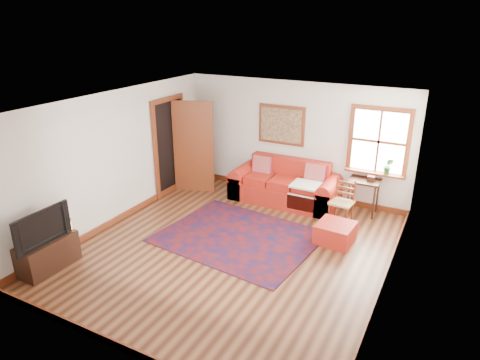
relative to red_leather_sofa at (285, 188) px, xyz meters
The scene contains 13 objects.
ground 2.33m from the red_leather_sofa, 90.18° to the right, with size 5.50×5.50×0.00m, color #3E1E10.
room_envelope 2.67m from the red_leather_sofa, 90.18° to the right, with size 5.04×5.54×2.52m.
window 2.08m from the red_leather_sofa, 12.57° to the left, with size 1.18×0.20×1.38m.
doorway 2.40m from the red_leather_sofa, 166.62° to the right, with size 0.89×1.08×2.14m.
framed_artwork 1.35m from the red_leather_sofa, 127.16° to the left, with size 1.05×0.07×0.85m.
persian_rug 1.95m from the red_leather_sofa, 93.35° to the right, with size 2.67×2.14×0.02m, color #5B0F0D.
red_leather_sofa is the anchor object (origin of this frame).
red_ottoman 1.94m from the red_leather_sofa, 40.62° to the right, with size 0.61×0.61×0.35m, color #AF2216.
side_table 1.65m from the red_leather_sofa, ahead, with size 0.60×0.45×0.72m.
ladder_back_chair 1.45m from the red_leather_sofa, 19.00° to the right, with size 0.44×0.42×0.87m.
media_cabinet 4.78m from the red_leather_sofa, 118.52° to the right, with size 0.42×0.92×0.51m, color #321A10.
television 4.88m from the red_leather_sofa, 117.82° to the right, with size 0.96×0.13×0.55m, color black.
candle_hurricane 4.41m from the red_leather_sofa, 120.53° to the right, with size 0.12×0.12×0.18m.
Camera 1 is at (3.11, -5.64, 3.75)m, focal length 32.00 mm.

